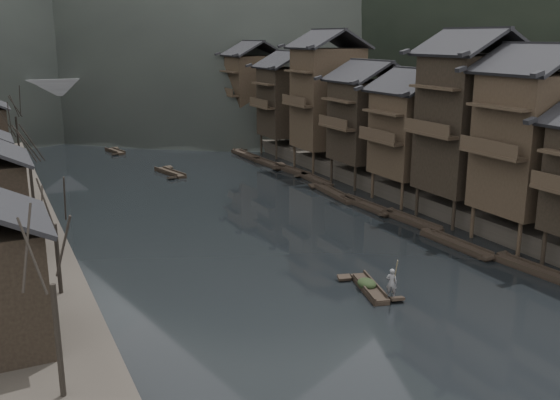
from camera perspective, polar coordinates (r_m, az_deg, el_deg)
water at (r=42.45m, az=3.95°, el=-6.55°), size 300.00×300.00×0.00m
right_bank at (r=93.40m, az=10.70°, el=5.53°), size 40.00×200.00×1.80m
stilt_houses at (r=65.77m, az=8.87°, el=9.01°), size 9.00×67.60×16.49m
bare_trees at (r=54.45m, az=-22.47°, el=4.26°), size 3.71×59.96×7.43m
moored_sampans at (r=65.23m, az=4.19°, el=1.22°), size 3.27×60.60×0.47m
midriver_boats at (r=92.53m, az=-12.76°, el=4.91°), size 11.23×41.65×0.45m
stone_bridge at (r=108.65m, az=-15.18°, el=8.78°), size 40.00×6.00×9.00m
hero_sampan at (r=39.62m, az=8.17°, el=-7.95°), size 2.11×5.03×0.44m
cargo_heap at (r=39.55m, az=7.95°, el=-7.11°), size 1.10×1.43×0.66m
boatman at (r=38.15m, az=10.18°, el=-7.12°), size 0.77×0.75×1.79m
bamboo_pole at (r=37.40m, az=10.60°, el=-3.42°), size 1.37×2.25×3.33m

